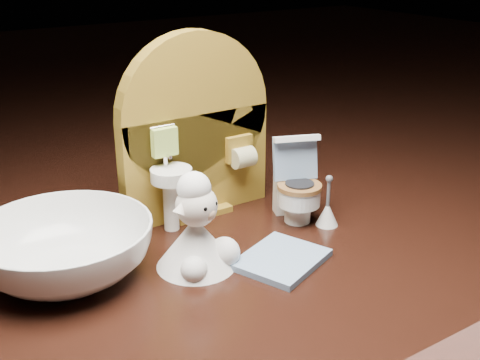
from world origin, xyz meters
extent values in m
cube|color=#38170F|center=(0.00, 0.00, -0.05)|extent=(2.50, 2.50, 0.10)
cube|color=olive|center=(0.00, 0.07, 0.04)|extent=(0.13, 0.02, 0.09)
cylinder|color=olive|center=(0.00, 0.07, 0.09)|extent=(0.13, 0.02, 0.13)
cube|color=olive|center=(0.00, 0.07, 0.00)|extent=(0.05, 0.04, 0.01)
cylinder|color=white|center=(-0.03, 0.05, 0.02)|extent=(0.01, 0.01, 0.04)
cylinder|color=white|center=(-0.03, 0.04, 0.05)|extent=(0.03, 0.03, 0.01)
cylinder|color=silver|center=(-0.03, 0.05, 0.06)|extent=(0.00, 0.00, 0.01)
cube|color=#ABCB53|center=(-0.03, 0.05, 0.07)|extent=(0.02, 0.01, 0.02)
cube|color=olive|center=(0.04, 0.06, 0.05)|extent=(0.02, 0.01, 0.02)
cylinder|color=#BFB683|center=(0.04, 0.05, 0.05)|extent=(0.02, 0.02, 0.02)
cylinder|color=white|center=(0.06, 0.00, 0.01)|extent=(0.02, 0.02, 0.02)
cylinder|color=white|center=(0.06, 0.00, 0.02)|extent=(0.03, 0.03, 0.01)
cylinder|color=brown|center=(0.06, 0.00, 0.03)|extent=(0.04, 0.04, 0.00)
cube|color=white|center=(0.07, 0.02, 0.02)|extent=(0.03, 0.02, 0.04)
cube|color=#7690B0|center=(0.06, 0.01, 0.05)|extent=(0.04, 0.02, 0.04)
cube|color=white|center=(0.06, 0.01, 0.07)|extent=(0.04, 0.02, 0.01)
cylinder|color=#94A839|center=(0.07, 0.02, 0.05)|extent=(0.01, 0.01, 0.01)
cube|color=#7690B0|center=(0.01, -0.04, 0.00)|extent=(0.08, 0.07, 0.00)
cone|color=white|center=(0.07, -0.02, 0.01)|extent=(0.02, 0.02, 0.02)
cylinder|color=#59595B|center=(0.07, -0.02, 0.03)|extent=(0.00, 0.00, 0.02)
sphere|color=#59595B|center=(0.07, -0.02, 0.04)|extent=(0.01, 0.01, 0.01)
cone|color=white|center=(-0.05, -0.01, 0.02)|extent=(0.06, 0.06, 0.04)
sphere|color=white|center=(-0.03, -0.02, 0.01)|extent=(0.02, 0.02, 0.02)
sphere|color=white|center=(-0.06, -0.03, 0.01)|extent=(0.02, 0.02, 0.02)
sphere|color=#F1E3D1|center=(-0.04, -0.02, 0.05)|extent=(0.03, 0.03, 0.03)
sphere|color=tan|center=(-0.04, -0.03, 0.04)|extent=(0.01, 0.01, 0.01)
sphere|color=white|center=(-0.05, -0.01, 0.06)|extent=(0.02, 0.02, 0.02)
cone|color=#F1E3D1|center=(-0.06, -0.02, 0.05)|extent=(0.01, 0.01, 0.01)
cone|color=#F1E3D1|center=(-0.03, -0.01, 0.05)|extent=(0.01, 0.01, 0.01)
sphere|color=black|center=(-0.05, -0.03, 0.05)|extent=(0.00, 0.00, 0.00)
sphere|color=black|center=(-0.04, -0.02, 0.05)|extent=(0.00, 0.00, 0.00)
imported|color=white|center=(-0.13, 0.02, 0.02)|extent=(0.13, 0.13, 0.04)
camera|label=1|loc=(-0.22, -0.34, 0.21)|focal=45.00mm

